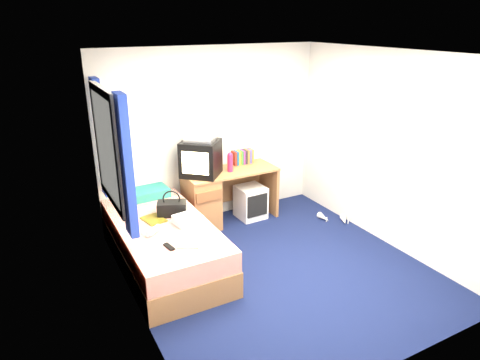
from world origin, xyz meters
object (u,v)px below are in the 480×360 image
pillow (148,193)px  vcr (200,138)px  colour_swatch_fan (188,247)px  remote_control (169,247)px  pink_water_bottle (230,163)px  white_heels (334,219)px  bed (164,244)px  water_bottle (153,231)px  aerosol_can (218,165)px  towel (188,219)px  desk (212,196)px  storage_cube (251,202)px  magazine (154,219)px  handbag (172,208)px  crt_tv (201,158)px  picture_frame (250,157)px

pillow → vcr: (0.72, -0.08, 0.66)m
colour_swatch_fan → remote_control: 0.19m
pink_water_bottle → white_heels: 1.69m
bed → pillow: bearing=84.4°
pink_water_bottle → white_heels: (1.29, -0.72, -0.83)m
bed → water_bottle: water_bottle is taller
vcr → white_heels: vcr is taller
aerosol_can → towel: 1.28m
bed → remote_control: (-0.12, -0.56, 0.28)m
aerosol_can → desk: bearing=-153.3°
storage_cube → magazine: (-1.59, -0.53, 0.31)m
storage_cube → pink_water_bottle: size_ratio=1.96×
pink_water_bottle → magazine: pink_water_bottle is taller
bed → pink_water_bottle: size_ratio=8.33×
vcr → white_heels: bearing=16.6°
white_heels → remote_control: bearing=-168.8°
handbag → white_heels: handbag is taller
vcr → towel: size_ratio=1.29×
pink_water_bottle → crt_tv: bearing=171.9°
aerosol_can → pink_water_bottle: bearing=-45.7°
pillow → colour_swatch_fan: size_ratio=2.33×
bed → vcr: (0.81, 0.74, 0.99)m
vcr → handbag: (-0.63, -0.58, -0.63)m
towel → white_heels: bearing=2.4°
magazine → colour_swatch_fan: (0.11, -0.78, -0.00)m
handbag → remote_control: bearing=-88.6°
bed → picture_frame: picture_frame is taller
crt_tv → remote_control: 1.65m
pink_water_bottle → handbag: (-1.04, -0.52, -0.24)m
storage_cube → picture_frame: (0.14, 0.27, 0.58)m
handbag → magazine: handbag is taller
bed → vcr: size_ratio=5.37×
storage_cube → handbag: bearing=-161.7°
handbag → towel: size_ratio=1.32×
desk → pink_water_bottle: (0.25, -0.06, 0.46)m
pink_water_bottle → remote_control: (-1.33, -1.24, -0.32)m
bed → water_bottle: size_ratio=10.00×
white_heels → handbag: bearing=175.1°
pink_water_bottle → colour_swatch_fan: bearing=-131.1°
towel → water_bottle: (-0.42, -0.06, -0.01)m
crt_tv → aerosol_can: crt_tv is taller
pink_water_bottle → remote_control: 1.85m
vcr → colour_swatch_fan: (-0.76, -1.39, -0.71)m
desk → pink_water_bottle: bearing=-12.8°
storage_cube → bed: bearing=-158.7°
water_bottle → remote_control: 0.37m
towel → remote_control: bearing=-131.4°
colour_swatch_fan → storage_cube: bearing=41.6°
colour_swatch_fan → remote_control: (-0.17, 0.09, 0.00)m
bed → white_heels: bearing=-1.0°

